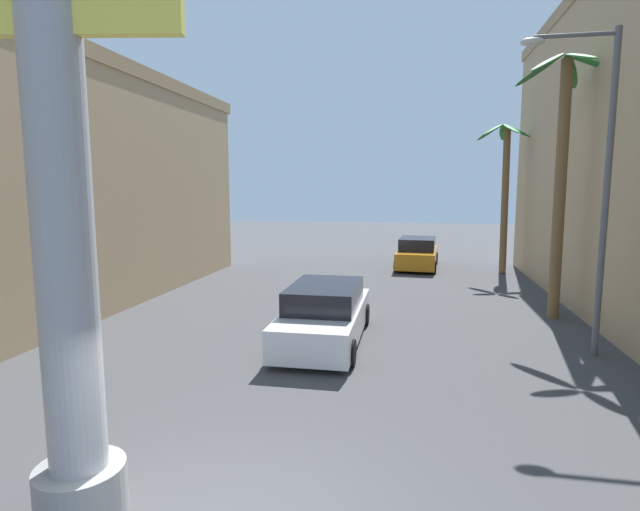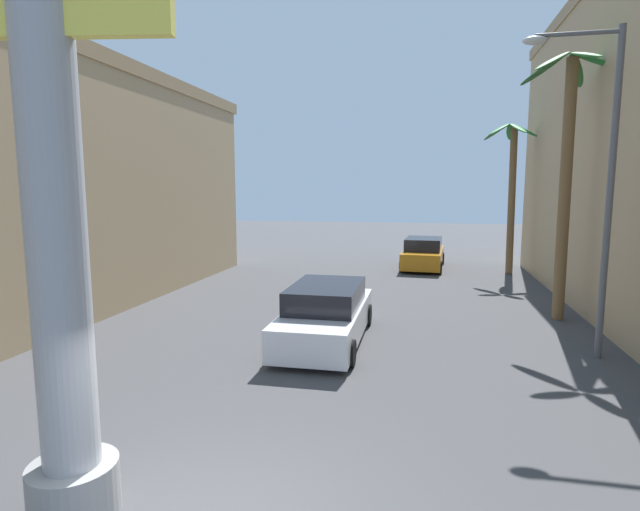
% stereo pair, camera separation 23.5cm
% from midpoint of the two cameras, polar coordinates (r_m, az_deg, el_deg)
% --- Properties ---
extents(ground_plane, '(89.70, 89.70, 0.00)m').
position_cam_midpoint_polar(ground_plane, '(15.83, 2.16, -7.32)').
color(ground_plane, '#424244').
extents(neon_sign_pole, '(2.92, 1.08, 11.46)m').
position_cam_midpoint_polar(neon_sign_pole, '(6.66, -29.22, 18.56)').
color(neon_sign_pole, '#9E9EA3').
rests_on(neon_sign_pole, ground).
extents(street_lamp, '(2.20, 0.28, 7.75)m').
position_cam_midpoint_polar(street_lamp, '(13.55, 28.44, 8.93)').
color(street_lamp, '#59595E').
rests_on(street_lamp, ground).
extents(car_lead, '(2.06, 5.14, 1.56)m').
position_cam_midpoint_polar(car_lead, '(13.49, 0.07, -6.74)').
color(car_lead, black).
rests_on(car_lead, ground).
extents(car_far, '(2.28, 4.76, 1.56)m').
position_cam_midpoint_polar(car_far, '(26.27, 10.80, 0.22)').
color(car_far, black).
rests_on(car_far, ground).
extents(palm_tree_far_right, '(2.50, 2.54, 7.17)m').
position_cam_midpoint_polar(palm_tree_far_right, '(25.68, 20.06, 7.92)').
color(palm_tree_far_right, brown).
rests_on(palm_tree_far_right, ground).
extents(palm_tree_mid_right, '(2.95, 3.01, 8.17)m').
position_cam_midpoint_polar(palm_tree_mid_right, '(17.22, 25.51, 9.87)').
color(palm_tree_mid_right, brown).
rests_on(palm_tree_mid_right, ground).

